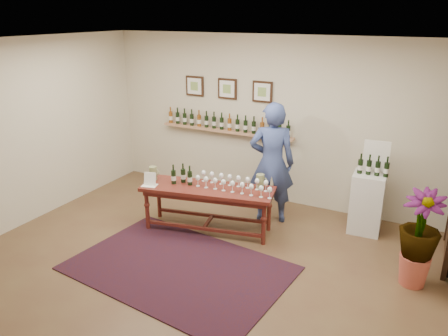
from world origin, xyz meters
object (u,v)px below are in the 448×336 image
at_px(display_pedestal, 367,203).
at_px(potted_plant, 419,239).
at_px(person, 272,163).
at_px(tasting_table, 208,194).

height_order(display_pedestal, potted_plant, potted_plant).
bearing_deg(display_pedestal, potted_plant, -55.83).
distance_m(display_pedestal, person, 1.52).
bearing_deg(display_pedestal, tasting_table, -153.40).
bearing_deg(potted_plant, tasting_table, 178.22).
height_order(tasting_table, person, person).
distance_m(tasting_table, potted_plant, 2.89).
bearing_deg(display_pedestal, person, -168.06).
relative_size(potted_plant, person, 0.56).
relative_size(display_pedestal, person, 0.48).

